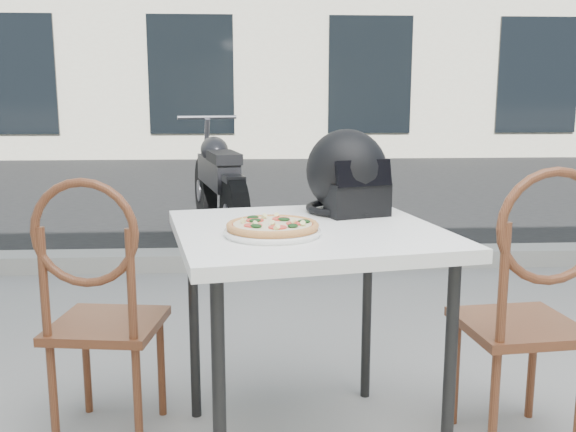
{
  "coord_description": "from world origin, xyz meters",
  "views": [
    {
      "loc": [
        -0.6,
        -1.45,
        1.21
      ],
      "look_at": [
        -0.49,
        0.5,
        0.84
      ],
      "focal_mm": 40.0,
      "sensor_mm": 36.0,
      "label": 1
    }
  ],
  "objects": [
    {
      "name": "cafe_chair_main",
      "position": [
        0.32,
        0.52,
        0.55
      ],
      "size": [
        0.42,
        0.42,
        1.0
      ],
      "rotation": [
        0.0,
        0.0,
        3.24
      ],
      "color": "brown",
      "rests_on": "ground"
    },
    {
      "name": "cafe_table_main",
      "position": [
        -0.42,
        0.57,
        0.72
      ],
      "size": [
        0.97,
        0.97,
        0.79
      ],
      "rotation": [
        0.0,
        0.0,
        0.18
      ],
      "color": "white",
      "rests_on": "ground"
    },
    {
      "name": "pizza",
      "position": [
        -0.54,
        0.45,
        0.82
      ],
      "size": [
        0.36,
        0.36,
        0.03
      ],
      "rotation": [
        0.0,
        0.0,
        -0.34
      ],
      "color": "#DD9551",
      "rests_on": "plate"
    },
    {
      "name": "plate",
      "position": [
        -0.54,
        0.45,
        0.8
      ],
      "size": [
        0.35,
        0.35,
        0.02
      ],
      "rotation": [
        0.0,
        0.0,
        -0.18
      ],
      "color": "white",
      "rests_on": "cafe_table_main"
    },
    {
      "name": "helmet",
      "position": [
        -0.25,
        0.83,
        0.92
      ],
      "size": [
        0.37,
        0.38,
        0.3
      ],
      "rotation": [
        0.0,
        0.0,
        0.32
      ],
      "color": "black",
      "rests_on": "cafe_table_main"
    },
    {
      "name": "curb",
      "position": [
        0.0,
        3.0,
        0.06
      ],
      "size": [
        30.0,
        0.25,
        0.12
      ],
      "primitive_type": "cube",
      "color": "#9F9C94",
      "rests_on": "ground"
    },
    {
      "name": "cafe_chair_side",
      "position": [
        -1.12,
        0.67,
        0.53
      ],
      "size": [
        0.41,
        0.41,
        0.95
      ],
      "rotation": [
        0.0,
        0.0,
        3.01
      ],
      "color": "brown",
      "rests_on": "ground"
    },
    {
      "name": "street_asphalt",
      "position": [
        0.0,
        7.0,
        0.0
      ],
      "size": [
        30.0,
        8.0,
        0.0
      ],
      "primitive_type": "cube",
      "color": "black",
      "rests_on": "ground"
    },
    {
      "name": "motorcycle",
      "position": [
        -0.88,
        4.0,
        0.45
      ],
      "size": [
        0.66,
        2.05,
        1.03
      ],
      "rotation": [
        0.0,
        0.0,
        0.22
      ],
      "color": "black",
      "rests_on": "street_asphalt"
    }
  ]
}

